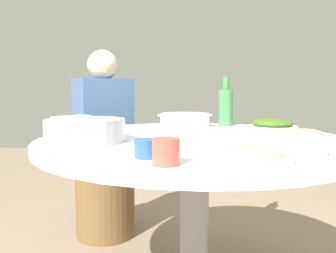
{
  "coord_description": "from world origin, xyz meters",
  "views": [
    {
      "loc": [
        0.04,
        1.41,
        0.94
      ],
      "look_at": [
        0.12,
        -0.08,
        0.79
      ],
      "focal_mm": 36.35,
      "sensor_mm": 36.0,
      "label": 1
    }
  ],
  "objects_px": {
    "dish_noodles": "(249,155)",
    "soup_bowl": "(185,120)",
    "diner_left": "(104,120)",
    "dish_greens": "(272,125)",
    "stool_for_diner_left": "(105,202)",
    "tea_cup_side": "(166,152)",
    "rice_bowl": "(85,130)",
    "round_dining_table": "(195,160)",
    "tea_cup_near": "(314,146)",
    "tea_cup_far": "(147,148)",
    "green_bottle": "(226,106)",
    "dish_shrimp": "(303,134)"
  },
  "relations": [
    {
      "from": "dish_shrimp",
      "to": "green_bottle",
      "type": "height_order",
      "value": "green_bottle"
    },
    {
      "from": "diner_left",
      "to": "tea_cup_far",
      "type": "bearing_deg",
      "value": 109.6
    },
    {
      "from": "round_dining_table",
      "to": "tea_cup_far",
      "type": "relative_size",
      "value": 17.45
    },
    {
      "from": "soup_bowl",
      "to": "round_dining_table",
      "type": "bearing_deg",
      "value": 95.8
    },
    {
      "from": "dish_noodles",
      "to": "tea_cup_far",
      "type": "distance_m",
      "value": 0.29
    },
    {
      "from": "tea_cup_near",
      "to": "soup_bowl",
      "type": "bearing_deg",
      "value": -65.16
    },
    {
      "from": "green_bottle",
      "to": "diner_left",
      "type": "distance_m",
      "value": 0.78
    },
    {
      "from": "soup_bowl",
      "to": "green_bottle",
      "type": "relative_size",
      "value": 1.1
    },
    {
      "from": "rice_bowl",
      "to": "diner_left",
      "type": "distance_m",
      "value": 0.87
    },
    {
      "from": "stool_for_diner_left",
      "to": "diner_left",
      "type": "distance_m",
      "value": 0.54
    },
    {
      "from": "tea_cup_side",
      "to": "green_bottle",
      "type": "bearing_deg",
      "value": -104.7
    },
    {
      "from": "round_dining_table",
      "to": "tea_cup_near",
      "type": "distance_m",
      "value": 0.54
    },
    {
      "from": "rice_bowl",
      "to": "tea_cup_side",
      "type": "xyz_separation_m",
      "value": [
        -0.33,
        0.39,
        -0.01
      ]
    },
    {
      "from": "round_dining_table",
      "to": "tea_cup_far",
      "type": "height_order",
      "value": "tea_cup_far"
    },
    {
      "from": "dish_noodles",
      "to": "diner_left",
      "type": "distance_m",
      "value": 1.39
    },
    {
      "from": "dish_shrimp",
      "to": "diner_left",
      "type": "relative_size",
      "value": 0.27
    },
    {
      "from": "round_dining_table",
      "to": "dish_shrimp",
      "type": "relative_size",
      "value": 6.29
    },
    {
      "from": "rice_bowl",
      "to": "green_bottle",
      "type": "height_order",
      "value": "green_bottle"
    },
    {
      "from": "rice_bowl",
      "to": "dish_shrimp",
      "type": "height_order",
      "value": "rice_bowl"
    },
    {
      "from": "tea_cup_near",
      "to": "tea_cup_far",
      "type": "distance_m",
      "value": 0.49
    },
    {
      "from": "dish_shrimp",
      "to": "stool_for_diner_left",
      "type": "distance_m",
      "value": 1.35
    },
    {
      "from": "dish_shrimp",
      "to": "stool_for_diner_left",
      "type": "xyz_separation_m",
      "value": [
        1.01,
        -0.71,
        -0.55
      ]
    },
    {
      "from": "rice_bowl",
      "to": "green_bottle",
      "type": "distance_m",
      "value": 0.88
    },
    {
      "from": "round_dining_table",
      "to": "tea_cup_side",
      "type": "xyz_separation_m",
      "value": [
        0.09,
        0.53,
        0.13
      ]
    },
    {
      "from": "dish_greens",
      "to": "stool_for_diner_left",
      "type": "xyz_separation_m",
      "value": [
        0.96,
        -0.42,
        -0.55
      ]
    },
    {
      "from": "round_dining_table",
      "to": "stool_for_diner_left",
      "type": "relative_size",
      "value": 2.96
    },
    {
      "from": "dish_noodles",
      "to": "dish_shrimp",
      "type": "distance_m",
      "value": 0.57
    },
    {
      "from": "soup_bowl",
      "to": "tea_cup_near",
      "type": "xyz_separation_m",
      "value": [
        -0.39,
        0.84,
        -0.0
      ]
    },
    {
      "from": "tea_cup_near",
      "to": "stool_for_diner_left",
      "type": "height_order",
      "value": "tea_cup_near"
    },
    {
      "from": "dish_greens",
      "to": "green_bottle",
      "type": "height_order",
      "value": "green_bottle"
    },
    {
      "from": "round_dining_table",
      "to": "diner_left",
      "type": "xyz_separation_m",
      "value": [
        0.56,
        -0.72,
        0.1
      ]
    },
    {
      "from": "soup_bowl",
      "to": "green_bottle",
      "type": "height_order",
      "value": "green_bottle"
    },
    {
      "from": "dish_noodles",
      "to": "tea_cup_near",
      "type": "distance_m",
      "value": 0.22
    },
    {
      "from": "rice_bowl",
      "to": "stool_for_diner_left",
      "type": "distance_m",
      "value": 1.04
    },
    {
      "from": "soup_bowl",
      "to": "tea_cup_side",
      "type": "bearing_deg",
      "value": 87.41
    },
    {
      "from": "dish_shrimp",
      "to": "diner_left",
      "type": "xyz_separation_m",
      "value": [
        1.01,
        -0.71,
        -0.01
      ]
    },
    {
      "from": "dish_greens",
      "to": "dish_shrimp",
      "type": "xyz_separation_m",
      "value": [
        -0.05,
        0.29,
        -0.01
      ]
    },
    {
      "from": "round_dining_table",
      "to": "soup_bowl",
      "type": "distance_m",
      "value": 0.46
    },
    {
      "from": "round_dining_table",
      "to": "diner_left",
      "type": "distance_m",
      "value": 0.92
    },
    {
      "from": "soup_bowl",
      "to": "tea_cup_side",
      "type": "relative_size",
      "value": 3.98
    },
    {
      "from": "stool_for_diner_left",
      "to": "dish_greens",
      "type": "bearing_deg",
      "value": 156.17
    },
    {
      "from": "dish_noodles",
      "to": "tea_cup_near",
      "type": "height_order",
      "value": "tea_cup_near"
    },
    {
      "from": "green_bottle",
      "to": "tea_cup_far",
      "type": "relative_size",
      "value": 3.64
    },
    {
      "from": "round_dining_table",
      "to": "tea_cup_side",
      "type": "height_order",
      "value": "tea_cup_side"
    },
    {
      "from": "dish_greens",
      "to": "tea_cup_far",
      "type": "height_order",
      "value": "dish_greens"
    },
    {
      "from": "soup_bowl",
      "to": "tea_cup_far",
      "type": "height_order",
      "value": "soup_bowl"
    },
    {
      "from": "dish_noodles",
      "to": "soup_bowl",
      "type": "bearing_deg",
      "value": -78.69
    },
    {
      "from": "green_bottle",
      "to": "tea_cup_far",
      "type": "distance_m",
      "value": 1.0
    },
    {
      "from": "rice_bowl",
      "to": "dish_noodles",
      "type": "height_order",
      "value": "rice_bowl"
    },
    {
      "from": "dish_noodles",
      "to": "tea_cup_far",
      "type": "xyz_separation_m",
      "value": [
        0.29,
        -0.04,
        0.01
      ]
    }
  ]
}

